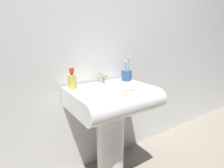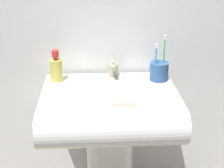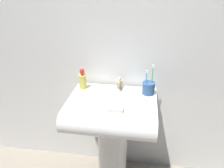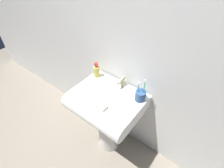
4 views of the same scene
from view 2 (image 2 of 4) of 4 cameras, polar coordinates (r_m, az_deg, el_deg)
name	(u,v)px [view 2 (image 2 of 4)]	position (r m, az deg, el deg)	size (l,w,h in m)	color
sink_basin	(110,110)	(1.48, -0.31, -4.42)	(0.59, 0.48, 0.14)	white
faucet	(113,69)	(1.63, 0.21, 2.50)	(0.05, 0.10, 0.08)	tan
toothbrush_cup	(159,71)	(1.61, 7.81, 2.19)	(0.09, 0.09, 0.21)	#2D5184
soap_bottle	(56,69)	(1.60, -9.25, 2.53)	(0.06, 0.06, 0.15)	gold
bar_soap	(122,103)	(1.36, 1.67, -3.14)	(0.09, 0.05, 0.02)	silver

